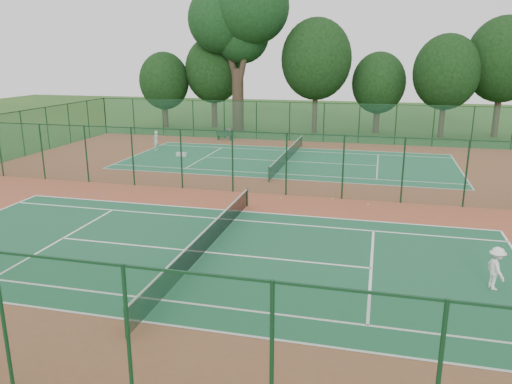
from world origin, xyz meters
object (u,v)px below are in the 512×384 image
player_far (156,141)px  big_tree (239,18)px  trash_bin (229,134)px  player_near (496,268)px  bench (224,135)px  kit_bag (182,154)px

player_far → big_tree: (3.66, 12.09, 10.17)m
player_far → big_tree: big_tree is taller
trash_bin → big_tree: 11.70m
player_near → big_tree: bearing=13.0°
bench → trash_bin: bearing=69.9°
player_near → big_tree: 38.47m
trash_bin → bench: size_ratio=0.66×
player_near → bench: player_near is taller
trash_bin → kit_bag: size_ratio=1.19×
player_near → trash_bin: 32.45m
player_near → player_far: player_far is taller
player_near → big_tree: big_tree is taller
player_far → trash_bin: size_ratio=1.66×
kit_bag → big_tree: (0.73, 13.87, 10.82)m
player_near → trash_bin: (-17.53, 27.30, -0.26)m
player_far → kit_bag: 3.49m
bench → big_tree: 12.03m
big_tree → bench: bearing=-88.4°
bench → kit_bag: bearing=-96.2°
player_far → bench: (3.82, 6.23, -0.34)m
bench → player_far: bearing=-121.3°
big_tree → player_near: bearing=-61.1°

